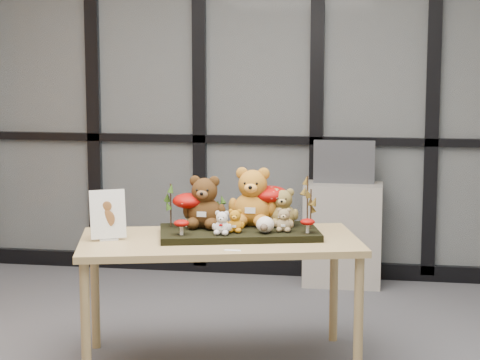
% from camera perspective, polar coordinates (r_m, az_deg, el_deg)
% --- Properties ---
extents(room_shell, '(5.00, 5.00, 5.00)m').
position_cam_1_polar(room_shell, '(4.17, -3.96, 8.06)').
color(room_shell, '#ADABA3').
rests_on(room_shell, floor).
extents(glass_partition, '(4.90, 0.06, 2.78)m').
position_cam_1_polar(glass_partition, '(6.60, 1.16, 5.84)').
color(glass_partition, '#2D383F').
rests_on(glass_partition, floor).
extents(display_table, '(1.64, 1.11, 0.70)m').
position_cam_1_polar(display_table, '(4.73, -1.36, -4.65)').
color(display_table, tan).
rests_on(display_table, floor).
extents(diorama_tray, '(0.94, 0.64, 0.04)m').
position_cam_1_polar(diorama_tray, '(4.78, -0.05, -3.48)').
color(diorama_tray, black).
rests_on(diorama_tray, display_table).
extents(bear_pooh_yellow, '(0.33, 0.31, 0.36)m').
position_cam_1_polar(bear_pooh_yellow, '(4.87, 0.85, -0.88)').
color(bear_pooh_yellow, '#BA7520').
rests_on(bear_pooh_yellow, diorama_tray).
extents(bear_brown_medium, '(0.29, 0.27, 0.32)m').
position_cam_1_polar(bear_brown_medium, '(4.81, -2.33, -1.25)').
color(bear_brown_medium, '#42270F').
rests_on(bear_brown_medium, diorama_tray).
extents(bear_tan_back, '(0.21, 0.20, 0.23)m').
position_cam_1_polar(bear_tan_back, '(4.86, 2.84, -1.66)').
color(bear_tan_back, olive).
rests_on(bear_tan_back, diorama_tray).
extents(bear_small_yellow, '(0.13, 0.12, 0.14)m').
position_cam_1_polar(bear_small_yellow, '(4.69, -0.32, -2.61)').
color(bear_small_yellow, '#C27A14').
rests_on(bear_small_yellow, diorama_tray).
extents(bear_white_bow, '(0.13, 0.12, 0.14)m').
position_cam_1_polar(bear_white_bow, '(4.63, -1.19, -2.73)').
color(bear_white_bow, silver).
rests_on(bear_white_bow, diorama_tray).
extents(bear_beige_small, '(0.13, 0.12, 0.14)m').
position_cam_1_polar(bear_beige_small, '(4.71, 2.91, -2.55)').
color(bear_beige_small, '#947D53').
rests_on(bear_beige_small, diorama_tray).
extents(plush_cream_hedgehog, '(0.09, 0.08, 0.10)m').
position_cam_1_polar(plush_cream_hedgehog, '(4.68, 1.67, -2.89)').
color(plush_cream_hedgehog, white).
rests_on(plush_cream_hedgehog, diorama_tray).
extents(mushroom_back_left, '(0.19, 0.19, 0.21)m').
position_cam_1_polar(mushroom_back_left, '(4.84, -3.35, -1.86)').
color(mushroom_back_left, '#8F0804').
rests_on(mushroom_back_left, diorama_tray).
extents(mushroom_back_right, '(0.22, 0.22, 0.24)m').
position_cam_1_polar(mushroom_back_right, '(4.91, 1.95, -1.52)').
color(mushroom_back_right, '#8F0804').
rests_on(mushroom_back_right, diorama_tray).
extents(mushroom_front_left, '(0.08, 0.08, 0.09)m').
position_cam_1_polar(mushroom_front_left, '(4.63, -3.86, -3.06)').
color(mushroom_front_left, '#8F0804').
rests_on(mushroom_front_left, diorama_tray).
extents(mushroom_front_right, '(0.08, 0.08, 0.09)m').
position_cam_1_polar(mushroom_front_right, '(4.68, 4.46, -2.97)').
color(mushroom_front_right, '#8F0804').
rests_on(mushroom_front_right, diorama_tray).
extents(sprig_green_far_left, '(0.05, 0.05, 0.24)m').
position_cam_1_polar(sprig_green_far_left, '(4.84, -4.57, -1.66)').
color(sprig_green_far_left, '#18380C').
rests_on(sprig_green_far_left, diorama_tray).
extents(sprig_green_mid_left, '(0.05, 0.05, 0.24)m').
position_cam_1_polar(sprig_green_mid_left, '(4.89, -2.86, -1.55)').
color(sprig_green_mid_left, '#18380C').
rests_on(sprig_green_mid_left, diorama_tray).
extents(sprig_dry_far_right, '(0.05, 0.05, 0.28)m').
position_cam_1_polar(sprig_dry_far_right, '(4.89, 4.45, -1.35)').
color(sprig_dry_far_right, brown).
rests_on(sprig_dry_far_right, diorama_tray).
extents(sprig_dry_mid_right, '(0.05, 0.05, 0.22)m').
position_cam_1_polar(sprig_dry_mid_right, '(4.78, 4.67, -1.91)').
color(sprig_dry_mid_right, brown).
rests_on(sprig_dry_mid_right, diorama_tray).
extents(sprig_green_centre, '(0.05, 0.05, 0.16)m').
position_cam_1_polar(sprig_green_centre, '(4.92, -1.19, -1.98)').
color(sprig_green_centre, '#18380C').
rests_on(sprig_green_centre, diorama_tray).
extents(sign_holder, '(0.19, 0.13, 0.27)m').
position_cam_1_polar(sign_holder, '(4.71, -8.68, -2.43)').
color(sign_holder, silver).
rests_on(sign_holder, display_table).
extents(label_card, '(0.08, 0.03, 0.00)m').
position_cam_1_polar(label_card, '(4.43, -0.49, -4.64)').
color(label_card, white).
rests_on(label_card, display_table).
extents(cabinet, '(0.57, 0.33, 0.76)m').
position_cam_1_polar(cabinet, '(6.46, 6.76, -3.56)').
color(cabinet, gray).
rests_on(cabinet, floor).
extents(monitor, '(0.45, 0.05, 0.32)m').
position_cam_1_polar(monitor, '(6.39, 6.85, 1.19)').
color(monitor, '#47494E').
rests_on(monitor, cabinet).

